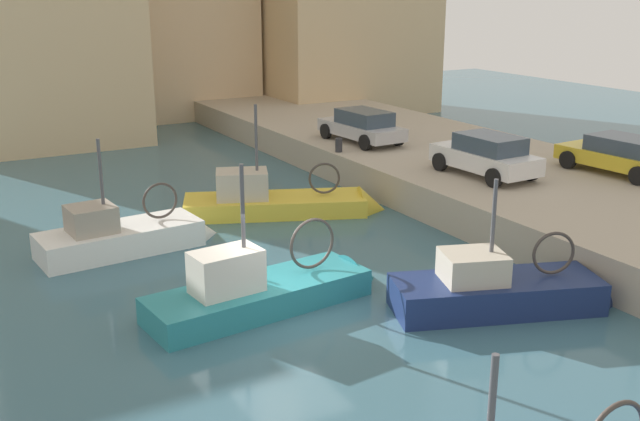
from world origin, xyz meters
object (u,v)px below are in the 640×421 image
at_px(fishing_boat_navy, 507,304).
at_px(parked_car_silver, 362,126).
at_px(parked_car_yellow, 621,154).
at_px(fishing_boat_yellow, 285,209).
at_px(parked_car_white, 486,155).
at_px(fishing_boat_teal, 271,300).
at_px(mooring_bollard_mid, 339,145).
at_px(fishing_boat_white, 131,246).

height_order(fishing_boat_navy, parked_car_silver, fishing_boat_navy).
relative_size(parked_car_silver, parked_car_yellow, 1.00).
xyz_separation_m(fishing_boat_yellow, parked_car_white, (6.35, -2.92, 1.79)).
bearing_deg(fishing_boat_teal, fishing_boat_navy, -31.05).
height_order(fishing_boat_teal, parked_car_silver, fishing_boat_teal).
bearing_deg(parked_car_yellow, parked_car_silver, 119.11).
xyz_separation_m(fishing_boat_navy, mooring_bollard_mid, (2.71, 12.67, 1.36)).
relative_size(fishing_boat_white, parked_car_silver, 1.30).
bearing_deg(mooring_bollard_mid, parked_car_white, -66.95).
xyz_separation_m(parked_car_white, mooring_bollard_mid, (-2.48, 5.82, -0.46)).
height_order(fishing_boat_teal, mooring_bollard_mid, fishing_boat_teal).
height_order(fishing_boat_white, fishing_boat_yellow, fishing_boat_yellow).
xyz_separation_m(fishing_boat_yellow, parked_car_yellow, (10.72, -4.95, 1.74)).
relative_size(fishing_boat_teal, fishing_boat_white, 1.16).
bearing_deg(fishing_boat_teal, parked_car_silver, 48.89).
relative_size(parked_car_silver, mooring_bollard_mid, 7.86).
relative_size(fishing_boat_navy, parked_car_white, 1.49).
distance_m(fishing_boat_white, fishing_boat_navy, 11.04).
height_order(fishing_boat_navy, parked_car_yellow, fishing_boat_navy).
distance_m(parked_car_silver, parked_car_white, 7.02).
bearing_deg(parked_car_white, fishing_boat_white, 171.43).
xyz_separation_m(fishing_boat_teal, fishing_boat_white, (-1.90, 5.69, -0.02)).
bearing_deg(fishing_boat_navy, mooring_bollard_mid, 77.93).
relative_size(parked_car_white, parked_car_yellow, 0.93).
bearing_deg(fishing_boat_white, fishing_boat_teal, -71.48).
height_order(fishing_boat_teal, parked_car_white, fishing_boat_teal).
distance_m(fishing_boat_white, parked_car_white, 12.30).
relative_size(fishing_boat_navy, parked_car_silver, 1.39).
distance_m(parked_car_silver, parked_car_yellow, 10.33).
bearing_deg(parked_car_silver, fishing_boat_teal, -131.11).
distance_m(fishing_boat_white, parked_car_silver, 12.63).
bearing_deg(mooring_bollard_mid, parked_car_silver, 32.53).
xyz_separation_m(parked_car_white, parked_car_yellow, (4.37, -2.03, -0.06)).
xyz_separation_m(fishing_boat_white, fishing_boat_yellow, (5.68, 1.11, 0.03)).
relative_size(fishing_boat_teal, parked_car_white, 1.61).
xyz_separation_m(fishing_boat_yellow, mooring_bollard_mid, (3.87, 2.90, 1.33)).
bearing_deg(parked_car_white, parked_car_silver, 95.32).
bearing_deg(parked_car_white, fishing_boat_yellow, 155.28).
bearing_deg(fishing_boat_white, fishing_boat_navy, -51.68).
height_order(fishing_boat_teal, fishing_boat_yellow, fishing_boat_yellow).
relative_size(fishing_boat_yellow, mooring_bollard_mid, 12.95).
relative_size(fishing_boat_teal, mooring_bollard_mid, 11.83).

